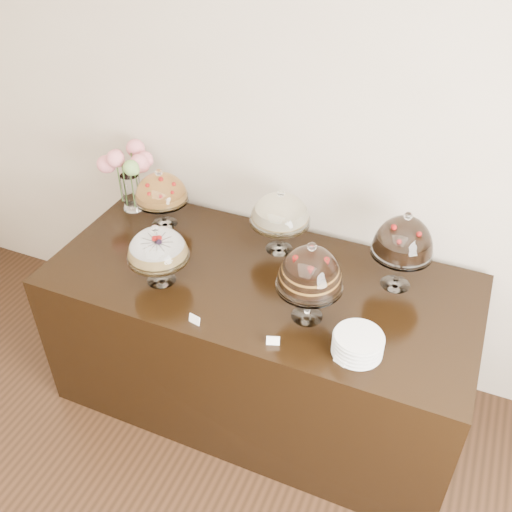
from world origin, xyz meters
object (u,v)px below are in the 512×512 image
at_px(cake_stand_choco_layer, 310,271).
at_px(plate_stack, 358,344).
at_px(cake_stand_fruit_tart, 161,190).
at_px(cake_stand_sugar_sponge, 157,247).
at_px(cake_stand_cheesecake, 280,211).
at_px(display_counter, 260,341).
at_px(flower_vase, 128,169).
at_px(cake_stand_dark_choco, 404,239).

relative_size(cake_stand_choco_layer, plate_stack, 1.97).
distance_m(cake_stand_choco_layer, cake_stand_fruit_tart, 1.11).
bearing_deg(plate_stack, cake_stand_sugar_sponge, 174.62).
distance_m(cake_stand_sugar_sponge, cake_stand_cheesecake, 0.67).
height_order(display_counter, plate_stack, plate_stack).
xyz_separation_m(display_counter, cake_stand_cheesecake, (-0.00, 0.28, 0.69)).
height_order(cake_stand_cheesecake, flower_vase, flower_vase).
bearing_deg(cake_stand_sugar_sponge, flower_vase, 133.63).
bearing_deg(cake_stand_dark_choco, plate_stack, -95.96).
distance_m(display_counter, flower_vase, 1.25).
xyz_separation_m(cake_stand_choco_layer, plate_stack, (0.28, -0.13, -0.22)).
xyz_separation_m(cake_stand_choco_layer, cake_stand_fruit_tart, (-1.02, 0.42, -0.05)).
xyz_separation_m(cake_stand_sugar_sponge, cake_stand_choco_layer, (0.77, 0.04, 0.07)).
bearing_deg(plate_stack, cake_stand_choco_layer, 154.12).
relative_size(display_counter, cake_stand_fruit_tart, 6.21).
bearing_deg(flower_vase, cake_stand_cheesecake, -3.07).
relative_size(display_counter, plate_stack, 10.13).
height_order(display_counter, cake_stand_dark_choco, cake_stand_dark_choco).
relative_size(display_counter, cake_stand_cheesecake, 5.94).
height_order(cake_stand_cheesecake, cake_stand_dark_choco, cake_stand_dark_choco).
bearing_deg(plate_stack, display_counter, 152.70).
bearing_deg(cake_stand_sugar_sponge, plate_stack, -5.38).
bearing_deg(cake_stand_sugar_sponge, display_counter, 24.21).
relative_size(cake_stand_dark_choco, plate_stack, 1.98).
bearing_deg(display_counter, cake_stand_cheesecake, 90.80).
relative_size(cake_stand_dark_choco, flower_vase, 1.05).
bearing_deg(cake_stand_sugar_sponge, cake_stand_dark_choco, 21.49).
xyz_separation_m(cake_stand_sugar_sponge, plate_stack, (1.05, -0.10, -0.15)).
height_order(cake_stand_sugar_sponge, cake_stand_fruit_tart, cake_stand_fruit_tart).
height_order(cake_stand_sugar_sponge, cake_stand_dark_choco, cake_stand_dark_choco).
relative_size(cake_stand_choco_layer, cake_stand_dark_choco, 0.99).
xyz_separation_m(cake_stand_choco_layer, flower_vase, (-1.28, 0.50, -0.01)).
xyz_separation_m(cake_stand_fruit_tart, flower_vase, (-0.26, 0.08, 0.04)).
distance_m(display_counter, cake_stand_cheesecake, 0.75).
distance_m(cake_stand_cheesecake, cake_stand_fruit_tart, 0.71).
height_order(cake_stand_choco_layer, plate_stack, cake_stand_choco_layer).
bearing_deg(plate_stack, cake_stand_dark_choco, 84.04).
distance_m(cake_stand_dark_choco, plate_stack, 0.58).
bearing_deg(cake_stand_cheesecake, display_counter, -89.20).
xyz_separation_m(cake_stand_sugar_sponge, cake_stand_fruit_tart, (-0.25, 0.46, 0.02)).
height_order(cake_stand_choco_layer, cake_stand_fruit_tart, cake_stand_choco_layer).
bearing_deg(cake_stand_choco_layer, cake_stand_cheesecake, 125.10).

